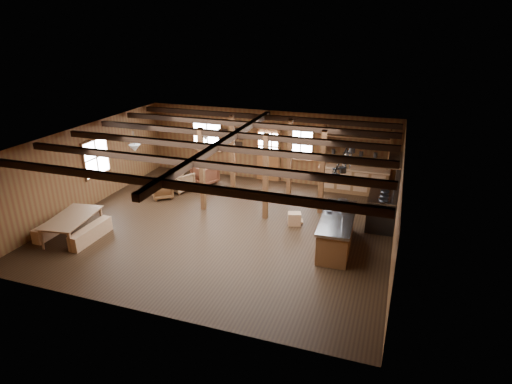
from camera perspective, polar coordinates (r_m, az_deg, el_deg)
room at (r=12.86m, az=-4.32°, el=1.04°), size 10.04×9.04×2.84m
ceiling_joists at (r=12.62m, az=-4.17°, el=6.76°), size 9.80×8.82×0.18m
timber_posts at (r=14.52m, az=0.77°, el=3.56°), size 3.95×2.35×2.80m
back_door at (r=16.98m, az=1.59°, el=4.43°), size 1.02×0.08×2.15m
window_back_left at (r=17.71m, az=-6.50°, el=7.45°), size 1.32×0.06×1.32m
window_back_right at (r=16.46m, az=5.97°, el=6.38°), size 1.02×0.06×1.32m
window_left at (r=15.71m, az=-20.56°, el=4.34°), size 0.14×1.24×1.32m
notice_boards at (r=17.26m, az=-3.17°, el=7.32°), size 1.08×0.03×0.90m
back_counter at (r=16.20m, az=12.87°, el=1.98°), size 2.55×0.60×2.45m
pendant_lamps at (r=14.42m, az=-11.17°, el=6.55°), size 1.86×2.36×0.66m
pot_rack at (r=11.91m, az=11.46°, el=3.45°), size 0.39×3.00×0.44m
kitchen_island at (r=12.21m, az=10.69°, el=-5.20°), size 0.98×2.53×1.20m
step_stool at (r=13.44m, az=5.14°, el=-3.58°), size 0.52×0.44×0.40m
commercial_range at (r=13.83m, az=16.79°, el=-1.54°), size 0.90×1.75×2.16m
dining_table at (r=13.66m, az=-23.07°, el=-4.33°), size 1.32×2.01×0.66m
bench_wall at (r=14.20m, az=-25.28°, el=-4.26°), size 0.28×1.51×0.41m
bench_aisle at (r=13.36m, az=-21.15°, el=-5.16°), size 0.30×1.59×0.44m
armchair_a at (r=15.76m, az=-12.38°, el=0.41°), size 1.00×1.01×0.66m
armchair_b at (r=16.86m, az=-6.80°, el=2.37°), size 1.08×1.09×0.76m
armchair_c at (r=16.27m, az=-9.98°, el=1.41°), size 1.06×1.07×0.73m
counter_pot at (r=12.73m, az=11.50°, el=-1.38°), size 0.29×0.29×0.17m
bowl at (r=12.27m, az=9.62°, el=-2.44°), size 0.31×0.31×0.06m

